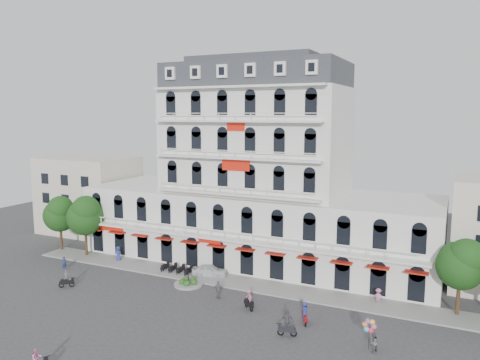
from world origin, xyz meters
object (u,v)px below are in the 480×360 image
Objects in this scene: rider_northeast at (287,323)px; balloon_vendor at (372,336)px; rider_center at (249,299)px; rider_west at (66,280)px; rider_east at (305,313)px; parked_car at (210,271)px.

balloon_vendor is (6.96, 0.44, 0.10)m from rider_northeast.
rider_center is at bearing -48.91° from rider_northeast.
rider_west is 0.95× the size of rider_east.
rider_northeast is 0.95× the size of balloon_vendor.
balloon_vendor reaches higher than rider_west.
rider_west is at bearing 70.31° from rider_east.
rider_center is at bearing 165.30° from balloon_vendor.
parked_car is 1.72× the size of balloon_vendor.
rider_east is at bearing -32.90° from rider_west.
rider_northeast is (13.10, -10.14, 0.46)m from parked_car.
rider_east is at bearing 32.28° from rider_center.
balloon_vendor is at bearing 169.64° from rider_northeast.
rider_northeast is 6.98m from balloon_vendor.
rider_center is at bearing -29.40° from rider_west.
rider_east is 1.02× the size of rider_center.
rider_center is at bearing 57.96° from rider_east.
rider_west is 20.70m from rider_center.
rider_west is at bearing -131.87° from rider_center.
rider_northeast is (25.67, -0.47, 0.32)m from rider_west.
rider_northeast is 6.36m from rider_center.
balloon_vendor is (6.32, -2.47, 0.25)m from rider_east.
rider_center reaches higher than rider_west.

